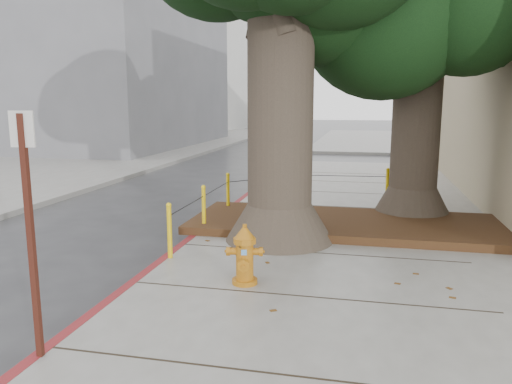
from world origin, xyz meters
TOP-DOWN VIEW (x-y plane):
  - ground at (0.00, 0.00)m, footprint 140.00×140.00m
  - sidewalk_far at (6.00, 30.00)m, footprint 16.00×20.00m
  - curb_red at (-2.00, 2.50)m, footprint 0.14×26.00m
  - planter_bed at (0.90, 3.90)m, footprint 6.40×2.60m
  - building_far_grey at (-15.00, 22.00)m, footprint 12.00×16.00m
  - building_far_white at (-17.00, 45.00)m, footprint 12.00×18.00m
  - bollard_ring at (-0.87, 4.38)m, footprint 3.79×5.39m
  - fire_hydrant at (-0.39, 0.29)m, footprint 0.47×0.44m
  - signpost at (-1.95, -2.18)m, footprint 0.25×0.06m
  - car_silver at (4.42, 19.23)m, footprint 3.65×1.85m
  - car_dark at (-12.69, 18.92)m, footprint 1.97×4.19m

SIDE VIEW (x-z plane):
  - ground at x=0.00m, z-range 0.00..0.00m
  - sidewalk_far at x=6.00m, z-range 0.00..0.15m
  - curb_red at x=-2.00m, z-range -0.01..0.15m
  - planter_bed at x=0.90m, z-range 0.15..0.31m
  - fire_hydrant at x=-0.39m, z-range 0.14..1.02m
  - car_dark at x=-12.69m, z-range 0.00..1.18m
  - car_silver at x=4.42m, z-range 0.00..1.19m
  - bollard_ring at x=-0.87m, z-range 0.19..1.14m
  - signpost at x=-1.95m, z-range 0.32..2.82m
  - building_far_grey at x=-15.00m, z-range 0.00..12.00m
  - building_far_white at x=-17.00m, z-range 0.00..15.00m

